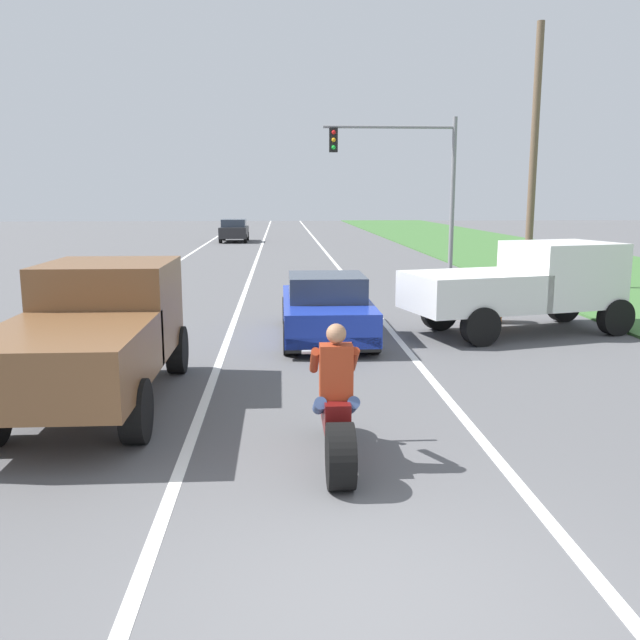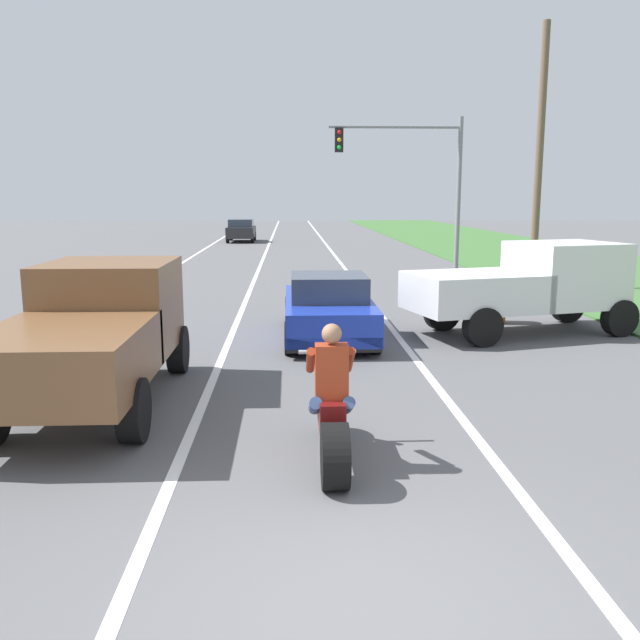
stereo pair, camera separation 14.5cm
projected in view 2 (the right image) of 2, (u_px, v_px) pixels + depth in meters
The scene contains 13 objects.
ground_plane at pixel (364, 609), 4.93m from camera, with size 160.00×160.00×0.00m, color #565659.
lane_stripe_left_solid at pixel (155, 280), 24.34m from camera, with size 0.14×120.00×0.01m, color white.
lane_stripe_right_solid at pixel (353, 279), 24.66m from camera, with size 0.14×120.00×0.01m, color white.
lane_stripe_centre_dashed at pixel (255, 279), 24.50m from camera, with size 0.14×120.00×0.01m, color white.
grass_verge_right at pixel (623, 277), 25.11m from camera, with size 10.00×120.00×0.06m, color #3D6B33.
motorcycle_with_rider at pixel (331, 415), 7.46m from camera, with size 0.70×2.21×1.62m.
sports_car_blue at pixel (328, 309), 14.30m from camera, with size 1.84×4.30×1.37m.
pickup_truck_left_lane_brown at pixel (95, 329), 9.65m from camera, with size 2.02×4.80×1.98m.
pickup_truck_right_shoulder_white at pixel (528, 283), 14.68m from camera, with size 5.14×3.14×1.98m.
traffic_light_mast_near at pixel (418, 169), 26.13m from camera, with size 5.20×0.34×6.00m.
utility_pole_roadside at pixel (539, 159), 21.31m from camera, with size 0.24×0.24×8.28m, color brown.
construction_barrel_nearest at pixel (494, 302), 16.05m from camera, with size 0.58×0.58×1.00m.
distant_car_far_ahead at pixel (241, 230), 44.88m from camera, with size 1.80×4.00×1.50m.
Camera 2 is at (-0.52, -4.45, 2.97)m, focal length 37.85 mm.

